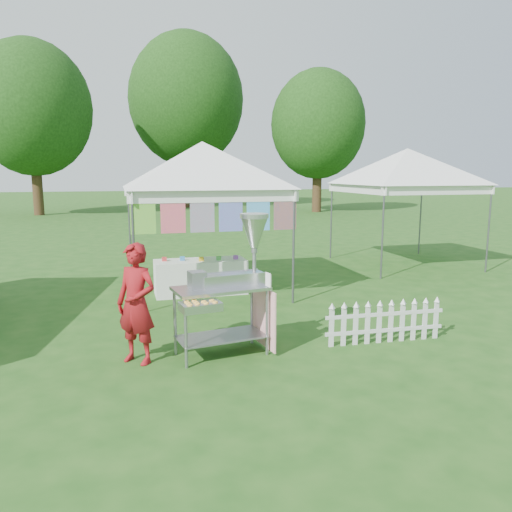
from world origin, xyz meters
name	(u,v)px	position (x,y,z in m)	size (l,w,h in m)	color
ground	(246,347)	(0.00, 0.00, 0.00)	(120.00, 120.00, 0.00)	#1E4C15
canopy_main	(202,142)	(0.00, 3.49, 2.99)	(4.24, 4.24, 3.45)	#59595E
canopy_right	(408,149)	(5.50, 5.00, 2.99)	(4.24, 4.24, 3.45)	#59595E
tree_left	(32,108)	(-6.00, 24.00, 5.83)	(6.40, 6.40, 9.53)	#362113
tree_mid	(186,100)	(3.00, 28.00, 7.14)	(7.60, 7.60, 11.52)	#362113
tree_right	(318,125)	(10.00, 22.00, 5.18)	(5.60, 5.60, 8.42)	#362113
donut_cart	(235,273)	(-0.20, -0.16, 1.10)	(1.35, 1.10, 1.87)	gray
vendor	(136,304)	(-1.47, -0.15, 0.77)	(0.56, 0.37, 1.54)	maroon
picket_fence	(385,323)	(1.96, -0.32, 0.29)	(1.80, 0.10, 0.56)	silver
display_table	(201,277)	(-0.12, 3.28, 0.34)	(1.80, 0.70, 0.68)	white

